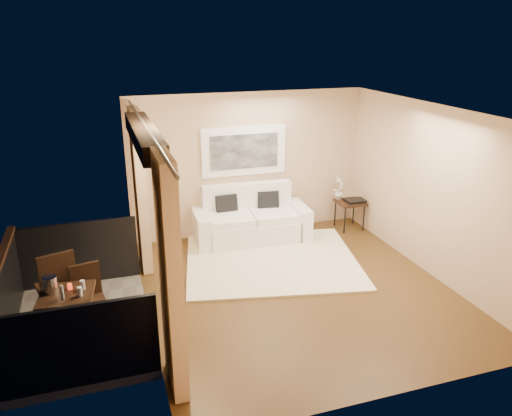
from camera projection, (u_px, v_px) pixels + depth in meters
floor at (297, 289)px, 7.63m from camera, size 5.00×5.00×0.00m
room_shell at (144, 135)px, 6.16m from camera, size 5.00×6.40×5.00m
balcony at (67, 315)px, 6.61m from camera, size 1.81×2.60×1.17m
curtains at (152, 224)px, 6.57m from camera, size 0.16×4.80×2.64m
artwork at (244, 151)px, 9.26m from camera, size 1.62×0.07×0.92m
rug at (272, 260)px, 8.55m from camera, size 3.31×3.02×0.04m
sofa at (250, 221)px, 9.36m from camera, size 2.16×1.02×1.02m
side_table at (350, 204)px, 9.82m from camera, size 0.53×0.53×0.56m
tray at (355, 201)px, 9.77m from camera, size 0.39×0.29×0.05m
orchid at (339, 188)px, 9.80m from camera, size 0.31×0.31×0.50m
bistro_table at (67, 299)px, 6.06m from camera, size 0.70×0.70×0.74m
balcony_chair_far at (57, 282)px, 6.55m from camera, size 0.58×0.58×1.07m
balcony_chair_near at (88, 292)px, 6.52m from camera, size 0.45×0.45×0.89m
ice_bucket at (50, 284)px, 6.04m from camera, size 0.18×0.18×0.20m
candle at (70, 287)px, 6.12m from camera, size 0.06×0.06×0.07m
vase at (62, 292)px, 5.87m from camera, size 0.04×0.04×0.18m
glass_a at (80, 292)px, 5.95m from camera, size 0.06×0.06×0.12m
glass_b at (83, 285)px, 6.10m from camera, size 0.06×0.06×0.12m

